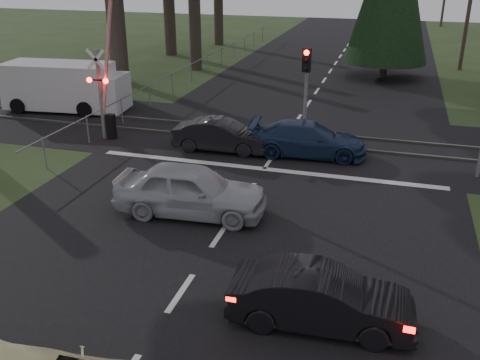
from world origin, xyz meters
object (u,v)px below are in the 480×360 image
at_px(white_van, 68,87).
at_px(dark_car_far, 221,135).
at_px(blue_sedan, 308,139).
at_px(silver_car, 191,190).
at_px(dark_hatchback, 321,299).
at_px(crossing_signal, 105,92).
at_px(traffic_signal_center, 306,82).

bearing_deg(white_van, dark_car_far, -27.68).
distance_m(blue_sedan, white_van, 13.16).
bearing_deg(silver_car, dark_hatchback, -136.72).
xyz_separation_m(crossing_signal, blue_sedan, (8.55, 0.35, -1.39)).
distance_m(dark_hatchback, silver_car, 6.22).
xyz_separation_m(crossing_signal, dark_car_far, (5.11, -0.07, -1.42)).
bearing_deg(dark_hatchback, white_van, 44.19).
bearing_deg(blue_sedan, dark_car_far, 92.25).
height_order(crossing_signal, traffic_signal_center, crossing_signal).
bearing_deg(white_van, dark_hatchback, -48.84).
height_order(traffic_signal_center, blue_sedan, traffic_signal_center).
bearing_deg(white_van, crossing_signal, -46.72).
distance_m(blue_sedan, dark_car_far, 3.46).
height_order(traffic_signal_center, dark_car_far, traffic_signal_center).
height_order(dark_hatchback, white_van, white_van).
relative_size(crossing_signal, blue_sedan, 1.52).
bearing_deg(crossing_signal, dark_hatchback, -43.36).
relative_size(traffic_signal_center, blue_sedan, 0.89).
height_order(traffic_signal_center, white_van, traffic_signal_center).
relative_size(traffic_signal_center, silver_car, 0.89).
relative_size(silver_car, blue_sedan, 1.01).
bearing_deg(dark_hatchback, silver_car, 44.09).
distance_m(crossing_signal, traffic_signal_center, 8.36).
relative_size(traffic_signal_center, white_van, 0.65).
height_order(crossing_signal, dark_car_far, crossing_signal).
xyz_separation_m(dark_hatchback, blue_sedan, (-2.04, 10.35, 0.02)).
relative_size(crossing_signal, dark_hatchback, 1.78).
bearing_deg(crossing_signal, white_van, 139.56).
height_order(dark_car_far, white_van, white_van).
bearing_deg(blue_sedan, silver_car, 152.81).
xyz_separation_m(silver_car, blue_sedan, (2.54, 6.14, -0.12)).
bearing_deg(blue_sedan, traffic_signal_center, 22.28).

